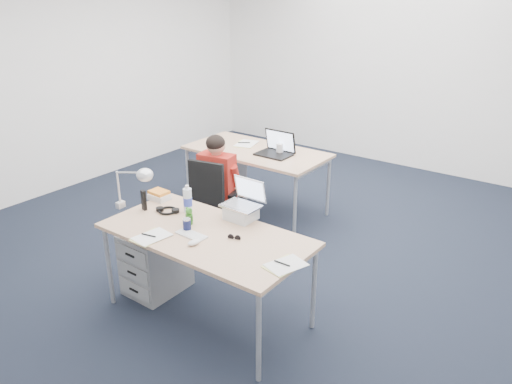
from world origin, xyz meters
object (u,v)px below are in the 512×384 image
(seated_person, at_px, (224,186))
(sunglasses, at_px, (234,238))
(silver_laptop, at_px, (241,201))
(desk_lamp, at_px, (129,187))
(far_cup, at_px, (280,148))
(desk_near, at_px, (206,238))
(can_koozie, at_px, (187,225))
(bear_figurine, at_px, (189,216))
(wireless_keyboard, at_px, (191,235))
(desk_far, at_px, (256,154))
(dark_laptop, at_px, (274,143))
(headphones, at_px, (168,210))
(book_stack, at_px, (159,195))
(computer_mouse, at_px, (194,243))
(cordless_phone, at_px, (144,200))
(drawer_pedestal_near, at_px, (156,261))
(water_bottle, at_px, (188,199))
(drawer_pedestal_far, at_px, (221,183))
(office_chair, at_px, (216,218))

(seated_person, relative_size, sunglasses, 10.97)
(silver_laptop, distance_m, sunglasses, 0.37)
(desk_lamp, distance_m, far_cup, 2.02)
(desk_near, relative_size, seated_person, 1.44)
(desk_near, height_order, can_koozie, can_koozie)
(seated_person, bearing_deg, bear_figurine, -71.91)
(wireless_keyboard, bearing_deg, desk_far, 115.38)
(dark_laptop, bearing_deg, desk_near, -70.83)
(desk_lamp, bearing_deg, desk_far, 74.05)
(silver_laptop, relative_size, headphones, 1.55)
(desk_near, height_order, bear_figurine, bear_figurine)
(headphones, xyz_separation_m, far_cup, (-0.13, 1.83, 0.04))
(desk_near, relative_size, desk_lamp, 3.67)
(desk_far, bearing_deg, silver_laptop, -57.48)
(headphones, bearing_deg, book_stack, 127.09)
(wireless_keyboard, xyz_separation_m, computer_mouse, (0.11, -0.09, 0.01))
(wireless_keyboard, height_order, computer_mouse, computer_mouse)
(desk_far, height_order, headphones, headphones)
(desk_near, bearing_deg, seated_person, 124.51)
(computer_mouse, bearing_deg, can_koozie, 158.30)
(desk_near, bearing_deg, desk_lamp, -174.55)
(sunglasses, bearing_deg, computer_mouse, -144.38)
(desk_far, height_order, computer_mouse, computer_mouse)
(desk_near, bearing_deg, desk_far, 115.82)
(desk_near, bearing_deg, headphones, 168.63)
(computer_mouse, relative_size, cordless_phone, 0.56)
(desk_far, relative_size, desk_lamp, 3.67)
(headphones, bearing_deg, sunglasses, -27.04)
(drawer_pedestal_near, bearing_deg, water_bottle, 39.16)
(bear_figurine, height_order, far_cup, bear_figurine)
(drawer_pedestal_far, distance_m, water_bottle, 1.91)
(sunglasses, bearing_deg, desk_near, 174.74)
(office_chair, xyz_separation_m, desk_lamp, (0.02, -1.07, 0.69))
(desk_far, height_order, cordless_phone, cordless_phone)
(drawer_pedestal_near, height_order, desk_lamp, desk_lamp)
(book_stack, bearing_deg, cordless_phone, -74.08)
(can_koozie, xyz_separation_m, desk_lamp, (-0.61, -0.02, 0.17))
(computer_mouse, distance_m, water_bottle, 0.59)
(silver_laptop, relative_size, wireless_keyboard, 1.24)
(desk_lamp, bearing_deg, drawer_pedestal_near, 9.30)
(computer_mouse, bearing_deg, wireless_keyboard, 153.39)
(cordless_phone, bearing_deg, seated_person, 112.14)
(far_cup, bearing_deg, drawer_pedestal_near, -89.14)
(drawer_pedestal_far, relative_size, computer_mouse, 5.79)
(seated_person, relative_size, computer_mouse, 11.70)
(desk_far, bearing_deg, headphones, -77.16)
(water_bottle, distance_m, desk_lamp, 0.48)
(sunglasses, relative_size, far_cup, 0.90)
(wireless_keyboard, distance_m, cordless_phone, 0.64)
(desk_lamp, xyz_separation_m, far_cup, (0.12, 2.01, -0.16))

